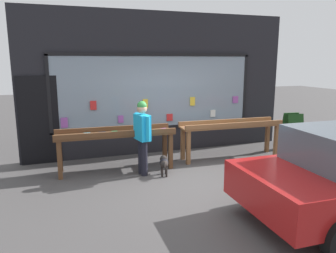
{
  "coord_description": "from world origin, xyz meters",
  "views": [
    {
      "loc": [
        -2.7,
        -5.88,
        2.45
      ],
      "look_at": [
        -0.29,
        0.99,
        0.97
      ],
      "focal_mm": 35.0,
      "sensor_mm": 36.0,
      "label": 1
    }
  ],
  "objects_px": {
    "person_browsing": "(142,133)",
    "display_table_right": "(231,128)",
    "sandwich_board_sign": "(292,132)",
    "display_table_left": "(116,137)",
    "small_dog": "(164,163)"
  },
  "relations": [
    {
      "from": "small_dog",
      "to": "sandwich_board_sign",
      "type": "distance_m",
      "value": 4.01
    },
    {
      "from": "display_table_right",
      "to": "sandwich_board_sign",
      "type": "xyz_separation_m",
      "value": [
        1.94,
        0.05,
        -0.24
      ]
    },
    {
      "from": "display_table_right",
      "to": "person_browsing",
      "type": "xyz_separation_m",
      "value": [
        -2.42,
        -0.47,
        0.17
      ]
    },
    {
      "from": "display_table_left",
      "to": "display_table_right",
      "type": "relative_size",
      "value": 1.0
    },
    {
      "from": "display_table_right",
      "to": "sandwich_board_sign",
      "type": "relative_size",
      "value": 2.55
    },
    {
      "from": "person_browsing",
      "to": "display_table_left",
      "type": "bearing_deg",
      "value": 36.24
    },
    {
      "from": "person_browsing",
      "to": "display_table_right",
      "type": "bearing_deg",
      "value": -88.89
    },
    {
      "from": "display_table_left",
      "to": "sandwich_board_sign",
      "type": "relative_size",
      "value": 2.55
    },
    {
      "from": "display_table_right",
      "to": "sandwich_board_sign",
      "type": "distance_m",
      "value": 1.96
    },
    {
      "from": "display_table_left",
      "to": "person_browsing",
      "type": "distance_m",
      "value": 0.7
    },
    {
      "from": "small_dog",
      "to": "person_browsing",
      "type": "bearing_deg",
      "value": 81.74
    },
    {
      "from": "display_table_left",
      "to": "small_dog",
      "type": "xyz_separation_m",
      "value": [
        0.92,
        -0.66,
        -0.5
      ]
    },
    {
      "from": "person_browsing",
      "to": "sandwich_board_sign",
      "type": "xyz_separation_m",
      "value": [
        4.37,
        0.52,
        -0.41
      ]
    },
    {
      "from": "display_table_left",
      "to": "small_dog",
      "type": "relative_size",
      "value": 5.08
    },
    {
      "from": "display_table_right",
      "to": "display_table_left",
      "type": "bearing_deg",
      "value": 179.99
    }
  ]
}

